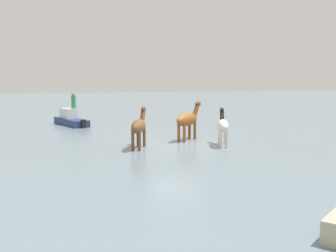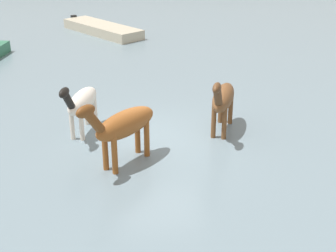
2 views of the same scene
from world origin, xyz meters
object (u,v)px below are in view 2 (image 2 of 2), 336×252
(horse_dun_straggler, at_px, (81,102))
(horse_pinto_flank, at_px, (123,125))
(horse_mid_herd, at_px, (223,99))
(boat_launch_far, at_px, (102,30))

(horse_dun_straggler, xyz_separation_m, horse_pinto_flank, (1.25, -2.03, 0.12))
(horse_dun_straggler, distance_m, horse_pinto_flank, 2.39)
(horse_dun_straggler, bearing_deg, horse_mid_herd, 104.15)
(horse_mid_herd, height_order, boat_launch_far, horse_mid_herd)
(horse_pinto_flank, distance_m, horse_mid_herd, 3.46)
(horse_dun_straggler, height_order, boat_launch_far, horse_dun_straggler)
(horse_pinto_flank, relative_size, horse_mid_herd, 0.89)
(horse_pinto_flank, bearing_deg, horse_dun_straggler, -105.17)
(horse_dun_straggler, bearing_deg, boat_launch_far, -162.65)
(boat_launch_far, bearing_deg, horse_dun_straggler, -38.53)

